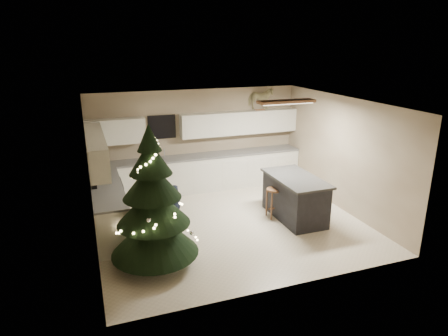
% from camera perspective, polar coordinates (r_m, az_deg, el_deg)
% --- Properties ---
extents(ground_plane, '(5.50, 5.50, 0.00)m').
position_cam_1_polar(ground_plane, '(8.71, 0.79, -7.90)').
color(ground_plane, beige).
extents(room_shell, '(5.52, 5.02, 2.61)m').
position_cam_1_polar(room_shell, '(8.12, 0.99, 3.36)').
color(room_shell, tan).
rests_on(room_shell, ground_plane).
extents(cabinetry, '(5.50, 3.20, 2.00)m').
position_cam_1_polar(cabinetry, '(9.66, -7.71, -0.58)').
color(cabinetry, silver).
rests_on(cabinetry, ground_plane).
extents(island, '(0.90, 1.70, 0.95)m').
position_cam_1_polar(island, '(8.93, 10.07, -4.15)').
color(island, black).
rests_on(island, ground_plane).
extents(bar_stool, '(0.35, 0.35, 0.67)m').
position_cam_1_polar(bar_stool, '(8.88, 7.22, -3.95)').
color(bar_stool, brown).
rests_on(bar_stool, ground_plane).
extents(christmas_tree, '(1.57, 1.52, 2.51)m').
position_cam_1_polar(christmas_tree, '(6.89, -10.09, -5.89)').
color(christmas_tree, '#3F2816').
rests_on(christmas_tree, ground_plane).
extents(toddler, '(0.33, 0.33, 0.77)m').
position_cam_1_polar(toddler, '(8.87, -6.80, -4.80)').
color(toddler, black).
rests_on(toddler, ground_plane).
extents(rocking_horse, '(0.75, 0.57, 0.60)m').
position_cam_1_polar(rocking_horse, '(10.77, 5.18, 9.86)').
color(rocking_horse, brown).
rests_on(rocking_horse, cabinetry).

